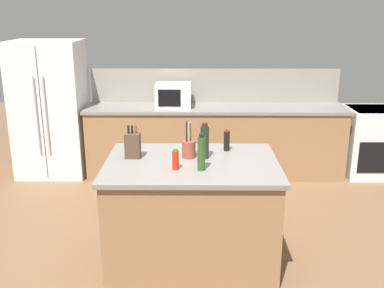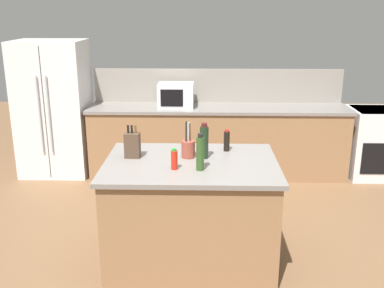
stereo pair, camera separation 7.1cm
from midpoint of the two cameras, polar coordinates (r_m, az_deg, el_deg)
name	(u,v)px [view 1 (the left image)]	position (r m, az deg, el deg)	size (l,w,h in m)	color
ground_plane	(192,259)	(4.23, -0.54, -14.34)	(14.00, 14.00, 0.00)	brown
back_counter_run	(215,141)	(6.07, 2.63, 0.41)	(3.44, 0.66, 0.94)	#936B47
wall_backsplash	(215,86)	(6.22, 2.61, 7.42)	(3.40, 0.03, 0.46)	gray
kitchen_island	(192,212)	(4.01, -0.55, -8.57)	(1.48, 1.07, 0.94)	#936B47
refrigerator	(51,109)	(6.33, -17.82, 4.27)	(0.90, 0.75, 1.80)	white
range_oven	(373,141)	(6.52, 21.76, 0.30)	(0.76, 0.65, 0.92)	white
microwave	(173,95)	(5.93, -2.74, 6.21)	(0.46, 0.39, 0.31)	white
knife_block	(133,145)	(3.94, -8.05, -0.15)	(0.13, 0.11, 0.29)	#4C3828
utensil_crock	(189,148)	(3.91, -0.94, -0.55)	(0.12, 0.12, 0.32)	brown
soy_sauce_bottle	(227,141)	(4.10, 3.94, 0.43)	(0.05, 0.05, 0.20)	black
olive_oil_bottle	(201,153)	(3.59, 0.63, -1.15)	(0.06, 0.06, 0.31)	#2D4C1E
wine_bottle	(205,142)	(3.88, 1.09, 0.29)	(0.08, 0.08, 0.31)	black
hot_sauce_bottle	(175,160)	(3.63, -2.68, -2.00)	(0.05, 0.05, 0.17)	red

